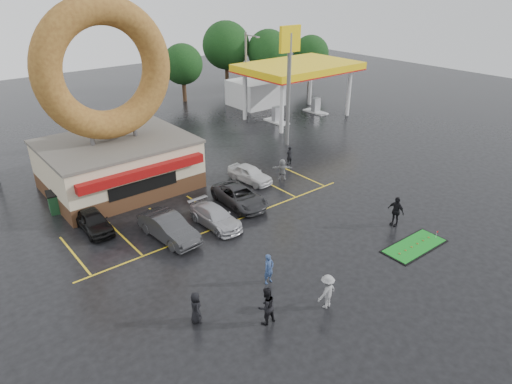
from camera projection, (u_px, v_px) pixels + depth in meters
ground at (262, 245)px, 26.99m from camera, size 120.00×120.00×0.00m
donut_shop at (114, 130)px, 32.43m from camera, size 10.20×8.70×13.50m
gas_station at (280, 80)px, 51.39m from camera, size 12.30×13.65×5.90m
shell_sign at (289, 64)px, 39.57m from camera, size 2.20×0.36×10.60m
streetlight_mid at (150, 91)px, 41.82m from camera, size 0.40×2.21×9.00m
streetlight_right at (247, 73)px, 49.33m from camera, size 0.40×2.21×9.00m
tree_far_a at (268, 51)px, 60.49m from camera, size 5.60×5.60×8.00m
tree_far_b at (311, 53)px, 62.78m from camera, size 4.90×4.90×7.00m
tree_far_c at (226, 45)px, 60.73m from camera, size 6.30×6.30×9.00m
tree_far_d at (183, 64)px, 55.36m from camera, size 4.90×4.90×7.00m
car_black at (93, 221)px, 28.32m from camera, size 1.59×3.85×1.30m
car_dgrey at (169, 227)px, 27.37m from camera, size 2.05×4.74×1.52m
car_silver at (215, 217)px, 28.88m from camera, size 1.83×4.26×1.22m
car_grey at (240, 196)px, 31.42m from camera, size 2.46×4.85×1.31m
car_white at (250, 174)px, 34.96m from camera, size 2.03×3.99×1.30m
person_blue at (269, 269)px, 23.41m from camera, size 0.65×0.46×1.68m
person_blackjkt at (266, 306)px, 20.65m from camera, size 0.94×0.75×1.89m
person_hoodie at (327, 291)px, 21.66m from camera, size 1.21×0.76×1.80m
person_bystander at (196, 307)px, 20.80m from camera, size 0.72×0.89×1.57m
person_cameraman at (396, 211)px, 28.76m from camera, size 0.51×1.17×1.97m
person_walker_near at (282, 169)px, 35.24m from camera, size 1.52×1.37×1.68m
person_walker_far at (289, 155)px, 38.03m from camera, size 0.61×0.42×1.62m
dumpster at (63, 201)px, 30.82m from camera, size 1.97×1.47×1.30m
putting_green at (414, 246)px, 26.86m from camera, size 4.27×1.91×0.53m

